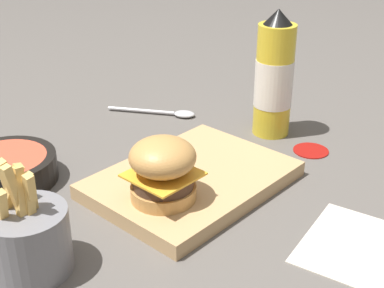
{
  "coord_description": "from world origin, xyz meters",
  "views": [
    {
      "loc": [
        -0.58,
        -0.41,
        0.43
      ],
      "look_at": [
        -0.05,
        0.07,
        0.07
      ],
      "focal_mm": 50.0,
      "sensor_mm": 36.0,
      "label": 1
    }
  ],
  "objects_px": {
    "side_bowl": "(6,168)",
    "spoon": "(170,113)",
    "serving_board": "(192,180)",
    "ketchup_bottle": "(274,78)",
    "fries_basket": "(28,238)",
    "burger": "(163,169)"
  },
  "relations": [
    {
      "from": "serving_board",
      "to": "burger",
      "type": "distance_m",
      "value": 0.1
    },
    {
      "from": "ketchup_bottle",
      "to": "side_bowl",
      "type": "bearing_deg",
      "value": 154.87
    },
    {
      "from": "serving_board",
      "to": "ketchup_bottle",
      "type": "bearing_deg",
      "value": 5.81
    },
    {
      "from": "ketchup_bottle",
      "to": "fries_basket",
      "type": "height_order",
      "value": "ketchup_bottle"
    },
    {
      "from": "burger",
      "to": "side_bowl",
      "type": "relative_size",
      "value": 0.6
    },
    {
      "from": "burger",
      "to": "ketchup_bottle",
      "type": "relative_size",
      "value": 0.4
    },
    {
      "from": "burger",
      "to": "ketchup_bottle",
      "type": "xyz_separation_m",
      "value": [
        0.33,
        0.04,
        0.04
      ]
    },
    {
      "from": "ketchup_bottle",
      "to": "fries_basket",
      "type": "distance_m",
      "value": 0.53
    },
    {
      "from": "serving_board",
      "to": "ketchup_bottle",
      "type": "height_order",
      "value": "ketchup_bottle"
    },
    {
      "from": "serving_board",
      "to": "burger",
      "type": "relative_size",
      "value": 3.2
    },
    {
      "from": "side_bowl",
      "to": "spoon",
      "type": "relative_size",
      "value": 0.95
    },
    {
      "from": "side_bowl",
      "to": "spoon",
      "type": "bearing_deg",
      "value": -1.03
    },
    {
      "from": "spoon",
      "to": "serving_board",
      "type": "bearing_deg",
      "value": -69.28
    },
    {
      "from": "burger",
      "to": "spoon",
      "type": "bearing_deg",
      "value": 42.94
    },
    {
      "from": "serving_board",
      "to": "ketchup_bottle",
      "type": "distance_m",
      "value": 0.27
    },
    {
      "from": "ketchup_bottle",
      "to": "fries_basket",
      "type": "bearing_deg",
      "value": -178.59
    },
    {
      "from": "serving_board",
      "to": "spoon",
      "type": "distance_m",
      "value": 0.28
    },
    {
      "from": "fries_basket",
      "to": "spoon",
      "type": "distance_m",
      "value": 0.5
    },
    {
      "from": "serving_board",
      "to": "spoon",
      "type": "height_order",
      "value": "serving_board"
    },
    {
      "from": "serving_board",
      "to": "side_bowl",
      "type": "bearing_deg",
      "value": 128.92
    },
    {
      "from": "burger",
      "to": "fries_basket",
      "type": "distance_m",
      "value": 0.2
    },
    {
      "from": "side_bowl",
      "to": "spoon",
      "type": "distance_m",
      "value": 0.36
    }
  ]
}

